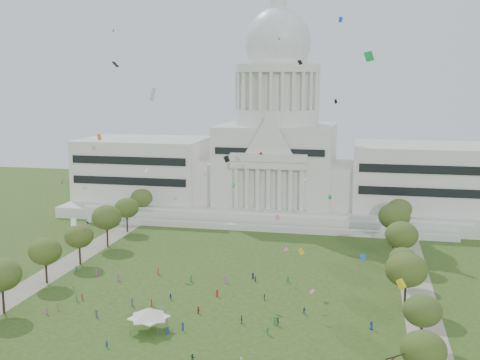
% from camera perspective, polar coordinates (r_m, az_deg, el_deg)
% --- Properties ---
extents(ground, '(400.00, 400.00, 0.00)m').
position_cam_1_polar(ground, '(132.95, -4.18, -13.49)').
color(ground, '#304B17').
rests_on(ground, ground).
extents(capitol, '(160.00, 64.50, 91.30)m').
position_cam_1_polar(capitol, '(235.35, 3.50, 2.32)').
color(capitol, silver).
rests_on(capitol, ground).
extents(path_left, '(8.00, 160.00, 0.04)m').
position_cam_1_polar(path_left, '(176.77, -16.62, -7.94)').
color(path_left, gray).
rests_on(path_left, ground).
extents(path_right, '(8.00, 160.00, 0.04)m').
position_cam_1_polar(path_right, '(156.78, 16.49, -10.21)').
color(path_right, gray).
rests_on(path_right, ground).
extents(row_tree_r_0, '(7.67, 7.67, 10.91)m').
position_cam_1_polar(row_tree_r_0, '(107.77, 17.01, -15.15)').
color(row_tree_r_0, black).
rests_on(row_tree_r_0, ground).
extents(row_tree_l_1, '(8.86, 8.86, 12.59)m').
position_cam_1_polar(row_tree_l_1, '(145.39, -21.68, -8.36)').
color(row_tree_l_1, black).
rests_on(row_tree_l_1, ground).
extents(row_tree_r_1, '(7.58, 7.58, 10.78)m').
position_cam_1_polar(row_tree_r_1, '(124.31, 16.92, -11.78)').
color(row_tree_r_1, black).
rests_on(row_tree_r_1, ground).
extents(row_tree_l_2, '(8.42, 8.42, 11.97)m').
position_cam_1_polar(row_tree_l_2, '(162.40, -17.99, -6.44)').
color(row_tree_l_2, black).
rests_on(row_tree_l_2, ground).
extents(row_tree_r_2, '(9.55, 9.55, 13.58)m').
position_cam_1_polar(row_tree_r_2, '(141.55, 15.49, -8.20)').
color(row_tree_r_2, black).
rests_on(row_tree_r_2, ground).
extents(row_tree_l_3, '(8.12, 8.12, 11.55)m').
position_cam_1_polar(row_tree_l_3, '(176.06, -15.02, -5.16)').
color(row_tree_l_3, black).
rests_on(row_tree_l_3, ground).
extents(row_tree_r_3, '(7.01, 7.01, 9.98)m').
position_cam_1_polar(row_tree_r_3, '(158.59, 15.19, -7.23)').
color(row_tree_r_3, black).
rests_on(row_tree_r_3, ground).
extents(row_tree_l_4, '(9.29, 9.29, 13.21)m').
position_cam_1_polar(row_tree_l_4, '(191.91, -12.53, -3.48)').
color(row_tree_l_4, black).
rests_on(row_tree_l_4, ground).
extents(row_tree_r_4, '(9.19, 9.19, 13.06)m').
position_cam_1_polar(row_tree_r_4, '(172.99, 15.08, -5.06)').
color(row_tree_r_4, black).
rests_on(row_tree_r_4, ground).
extents(row_tree_l_5, '(8.33, 8.33, 11.85)m').
position_cam_1_polar(row_tree_l_5, '(209.16, -10.69, -2.61)').
color(row_tree_l_5, black).
rests_on(row_tree_l_5, ground).
extents(row_tree_r_5, '(9.82, 9.82, 13.96)m').
position_cam_1_polar(row_tree_r_5, '(192.34, 14.41, -3.36)').
color(row_tree_r_5, black).
rests_on(row_tree_r_5, ground).
extents(row_tree_l_6, '(8.19, 8.19, 11.64)m').
position_cam_1_polar(row_tree_l_6, '(226.23, -9.31, -1.68)').
color(row_tree_l_6, black).
rests_on(row_tree_l_6, ground).
extents(row_tree_r_6, '(8.42, 8.42, 11.97)m').
position_cam_1_polar(row_tree_r_6, '(210.27, 14.89, -2.68)').
color(row_tree_r_6, black).
rests_on(row_tree_r_6, ground).
extents(event_tent, '(11.79, 11.79, 5.07)m').
position_cam_1_polar(event_tent, '(129.68, -8.65, -12.32)').
color(event_tent, '#4C4C4C').
rests_on(event_tent, ground).
extents(person_0, '(1.07, 1.05, 1.86)m').
position_cam_1_polar(person_0, '(132.69, 12.36, -13.31)').
color(person_0, navy).
rests_on(person_0, ground).
extents(person_2, '(0.88, 0.66, 1.63)m').
position_cam_1_polar(person_2, '(138.30, 6.12, -12.22)').
color(person_2, navy).
rests_on(person_2, ground).
extents(person_3, '(1.12, 1.28, 1.77)m').
position_cam_1_polar(person_3, '(132.10, 3.59, -13.23)').
color(person_3, '#26262B').
rests_on(person_3, ground).
extents(person_4, '(0.67, 1.11, 1.83)m').
position_cam_1_polar(person_4, '(132.76, 0.15, -13.07)').
color(person_4, '#4C4C51').
rests_on(person_4, ground).
extents(person_5, '(1.33, 1.58, 1.62)m').
position_cam_1_polar(person_5, '(138.17, -3.97, -12.21)').
color(person_5, '#B21E1E').
rests_on(person_5, ground).
extents(person_7, '(0.67, 0.68, 1.51)m').
position_cam_1_polar(person_7, '(124.72, -12.53, -14.95)').
color(person_7, navy).
rests_on(person_7, ground).
extents(person_8, '(0.79, 0.53, 1.54)m').
position_cam_1_polar(person_8, '(146.75, -6.60, -10.93)').
color(person_8, navy).
rests_on(person_8, ground).
extents(person_9, '(1.20, 1.29, 1.82)m').
position_cam_1_polar(person_9, '(127.52, 2.65, -14.08)').
color(person_9, '#33723F').
rests_on(person_9, ground).
extents(person_10, '(0.82, 1.04, 1.56)m').
position_cam_1_polar(person_10, '(145.60, 2.34, -11.04)').
color(person_10, '#4C4C51').
rests_on(person_10, ground).
extents(person_11, '(1.55, 1.19, 1.56)m').
position_cam_1_polar(person_11, '(117.06, -4.52, -16.43)').
color(person_11, '#33723F').
rests_on(person_11, ground).
extents(distant_crowd, '(59.05, 38.30, 1.93)m').
position_cam_1_polar(distant_crowd, '(148.56, -7.86, -10.65)').
color(distant_crowd, '#994C8C').
rests_on(distant_crowd, ground).
extents(kite_swarm, '(84.98, 103.86, 58.89)m').
position_cam_1_polar(kite_swarm, '(129.36, -2.15, -1.16)').
color(kite_swarm, black).
rests_on(kite_swarm, ground).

